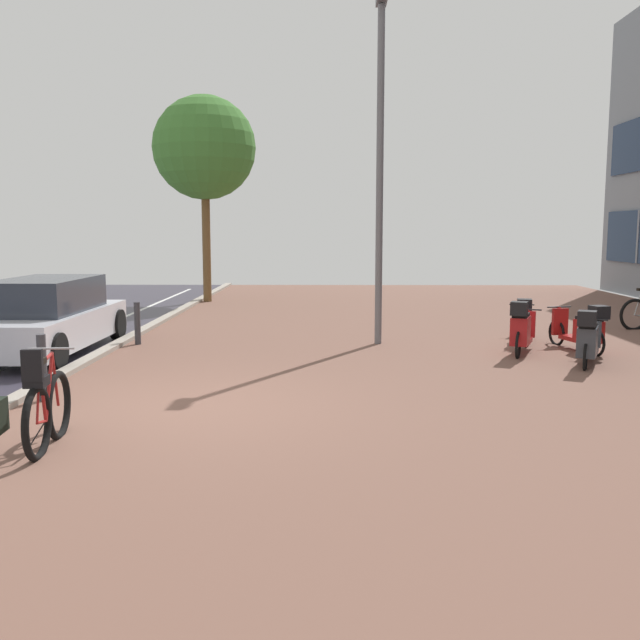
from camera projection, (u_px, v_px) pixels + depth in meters
name	position (u px, v px, depth m)	size (l,w,h in m)	color
ground	(303.00, 410.00, 8.87)	(21.00, 40.00, 0.13)	#312D3A
bicycle_foreground	(43.00, 410.00, 7.19)	(0.64, 1.48, 1.14)	black
scooter_near	(583.00, 329.00, 12.89)	(0.74, 1.73, 0.94)	black
scooter_mid	(523.00, 321.00, 14.15)	(0.69, 1.61, 0.93)	black
scooter_far	(522.00, 329.00, 12.62)	(0.91, 1.67, 1.04)	black
scooter_extra	(588.00, 340.00, 11.56)	(0.97, 1.64, 1.00)	black
parked_car_near	(47.00, 317.00, 12.78)	(1.79, 4.33, 1.38)	silver
lamp_post	(380.00, 157.00, 13.41)	(0.20, 0.52, 6.69)	slate
street_tree	(204.00, 148.00, 21.46)	(3.20, 3.20, 6.40)	brown
bollard_near	(42.00, 368.00, 9.18)	(0.12, 0.12, 0.90)	#38383D
bollard_far	(137.00, 323.00, 13.74)	(0.12, 0.12, 0.85)	#38383D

